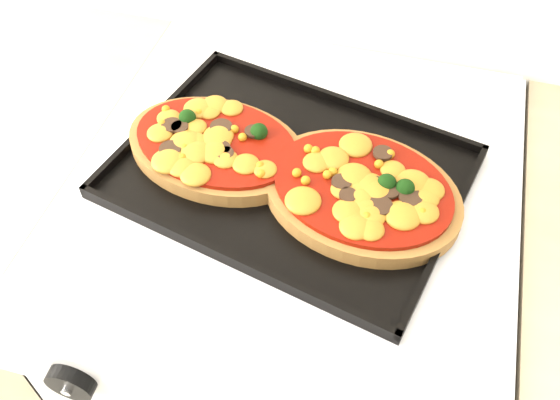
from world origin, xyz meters
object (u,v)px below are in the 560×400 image
(pizza_left, at_px, (216,145))
(pizza_right, at_px, (362,190))
(baking_tray, at_px, (290,171))
(stove, at_px, (291,333))

(pizza_left, xyz_separation_m, pizza_right, (0.20, -0.03, 0.00))
(pizza_right, bearing_deg, baking_tray, 167.34)
(stove, distance_m, pizza_right, 0.49)
(baking_tray, relative_size, pizza_right, 1.71)
(pizza_left, bearing_deg, pizza_right, -7.72)
(pizza_right, bearing_deg, pizza_left, 172.28)
(pizza_left, bearing_deg, baking_tray, -2.94)
(baking_tray, relative_size, pizza_left, 1.75)
(baking_tray, height_order, pizza_right, pizza_right)
(pizza_left, bearing_deg, stove, 1.80)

